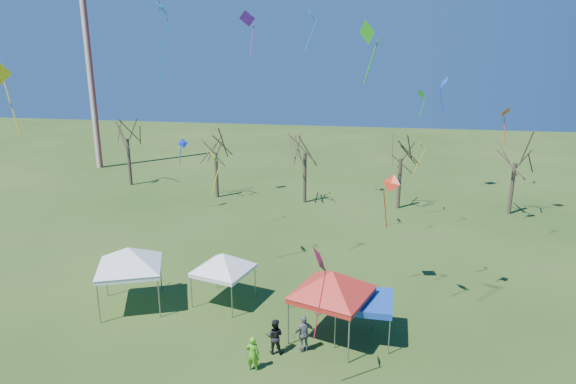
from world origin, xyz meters
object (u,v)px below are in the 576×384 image
object	(u,v)px
tent_blue	(364,301)
tree_4	(517,144)
radio_mast	(89,58)
tree_3	(402,140)
tent_white_mid	(223,257)
person_grey	(304,334)
tent_white_west	(128,251)
person_green	(253,353)
tree_1	(215,137)
person_dark	(275,336)
tree_0	(126,122)
tent_red	(332,276)
tree_2	(305,134)

from	to	relation	value
tent_blue	tree_4	bearing A→B (deg)	61.24
radio_mast	tree_3	bearing A→B (deg)	-16.31
tent_white_mid	person_grey	distance (m)	6.71
tent_white_west	person_green	xyz separation A→B (m)	(7.90, -4.52, -2.44)
tree_3	tree_4	size ratio (longest dim) A/B	1.00
radio_mast	tree_1	xyz separation A→B (m)	(17.23, -9.35, -6.71)
tent_white_west	tent_blue	distance (m)	12.77
radio_mast	person_grey	size ratio (longest dim) A/B	13.56
tree_4	person_dark	xyz separation A→B (m)	(-15.85, -23.56, -5.19)
tree_0	tree_3	distance (m)	27.09
tent_red	person_dark	distance (m)	3.92
tree_1	person_dark	world-z (taller)	tree_1
tree_4	radio_mast	bearing A→B (deg)	167.01
tree_2	tree_4	size ratio (longest dim) A/B	1.04
radio_mast	tree_2	size ratio (longest dim) A/B	3.06
tent_red	tent_blue	world-z (taller)	tent_red
tree_3	person_grey	distance (m)	24.36
tent_white_west	person_dark	bearing A→B (deg)	-19.59
tree_2	person_green	distance (m)	25.99
tree_3	person_green	bearing A→B (deg)	-106.12
tent_red	radio_mast	bearing A→B (deg)	133.31
tree_2	tree_4	world-z (taller)	tree_2
tree_0	person_grey	bearing A→B (deg)	-50.79
tent_white_west	person_green	bearing A→B (deg)	-29.78
tree_3	person_green	xyz separation A→B (m)	(-7.24, -25.05, -5.26)
person_grey	person_dark	world-z (taller)	person_grey
tree_1	tent_white_mid	bearing A→B (deg)	-71.78
tent_white_mid	person_green	xyz separation A→B (m)	(3.03, -5.81, -1.94)
tent_white_west	person_green	distance (m)	9.42
tree_2	person_dark	world-z (taller)	tree_2
tent_white_mid	tent_red	distance (m)	6.78
radio_mast	tree_2	bearing A→B (deg)	-20.57
tree_2	tent_white_west	distance (m)	22.14
tree_1	tree_4	xyz separation A→B (m)	(26.12, -0.65, 0.27)
radio_mast	tent_white_west	size ratio (longest dim) A/B	5.84
radio_mast	tent_blue	distance (m)	45.82
tent_white_west	tree_2	bearing A→B (deg)	72.10
tent_white_mid	tent_blue	world-z (taller)	tent_white_mid
radio_mast	tree_1	size ratio (longest dim) A/B	3.31
tent_white_west	person_dark	size ratio (longest dim) A/B	2.48
tree_3	tree_4	bearing A→B (deg)	-0.26
person_grey	tent_white_mid	bearing A→B (deg)	-72.16
radio_mast	tree_0	xyz separation A→B (m)	(7.15, -6.62, -6.01)
tent_white_mid	tent_red	world-z (taller)	tent_red
person_dark	tent_white_west	bearing A→B (deg)	-21.01
tree_0	tree_3	world-z (taller)	tree_0
radio_mast	person_dark	bearing A→B (deg)	-50.66
tree_2	person_dark	size ratio (longest dim) A/B	4.74
tent_blue	person_green	bearing A→B (deg)	-143.62
tent_white_west	tent_white_mid	distance (m)	5.06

